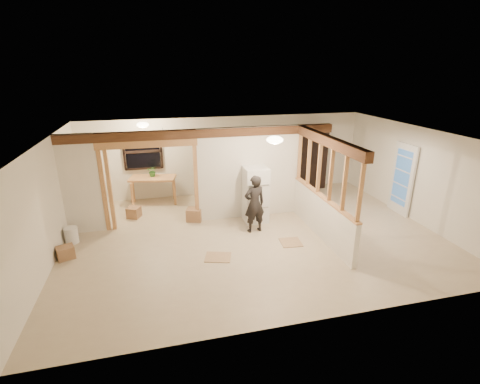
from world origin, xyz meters
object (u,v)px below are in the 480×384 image
object	(u,v)px
refrigerator	(256,194)
woman	(254,204)
work_table	(154,190)
shop_vac	(88,206)
bookshelf	(311,159)

from	to	relation	value
refrigerator	woman	size ratio (longest dim) A/B	1.01
refrigerator	work_table	xyz separation A→B (m)	(-2.66, 1.94, -0.33)
work_table	shop_vac	bearing A→B (deg)	-153.81
work_table	bookshelf	size ratio (longest dim) A/B	0.65
refrigerator	bookshelf	xyz separation A→B (m)	(2.57, 2.17, 0.28)
shop_vac	bookshelf	bearing A→B (deg)	5.56
work_table	bookshelf	xyz separation A→B (m)	(5.23, 0.23, 0.61)
refrigerator	work_table	distance (m)	3.31
work_table	shop_vac	xyz separation A→B (m)	(-1.83, -0.46, -0.16)
woman	work_table	world-z (taller)	woman
refrigerator	work_table	world-z (taller)	refrigerator
refrigerator	bookshelf	bearing A→B (deg)	40.12
work_table	woman	bearing A→B (deg)	-34.57
work_table	shop_vac	distance (m)	1.89
refrigerator	shop_vac	distance (m)	4.75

